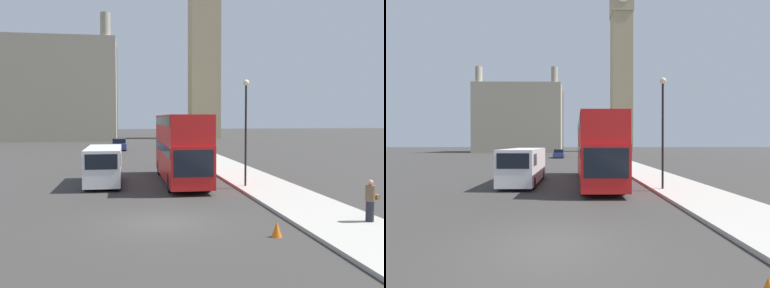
% 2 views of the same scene
% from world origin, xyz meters
% --- Properties ---
extents(ground_plane, '(300.00, 300.00, 0.00)m').
position_xyz_m(ground_plane, '(0.00, 0.00, 0.00)').
color(ground_plane, '#383533').
extents(clock_tower, '(6.41, 6.58, 61.81)m').
position_xyz_m(clock_tower, '(14.73, 71.03, 31.74)').
color(clock_tower, tan).
rests_on(clock_tower, ground_plane).
extents(building_block_distant, '(23.61, 14.86, 22.86)m').
position_xyz_m(building_block_distant, '(-14.90, 67.99, 9.41)').
color(building_block_distant, '#9E937F').
rests_on(building_block_distant, ground_plane).
extents(red_double_decker_bus, '(2.45, 10.88, 4.35)m').
position_xyz_m(red_double_decker_bus, '(2.09, 10.61, 2.44)').
color(red_double_decker_bus, red).
rests_on(red_double_decker_bus, ground_plane).
extents(white_van, '(2.13, 6.19, 2.34)m').
position_xyz_m(white_van, '(-2.77, 10.20, 1.26)').
color(white_van, white).
rests_on(white_van, ground_plane).
extents(street_lamp, '(0.36, 0.36, 6.26)m').
position_xyz_m(street_lamp, '(5.57, 7.56, 4.21)').
color(street_lamp, black).
rests_on(street_lamp, sidewalk_strip).
extents(parked_sedan, '(1.85, 4.40, 1.52)m').
position_xyz_m(parked_sedan, '(-2.27, 39.56, 0.69)').
color(parked_sedan, navy).
rests_on(parked_sedan, ground_plane).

